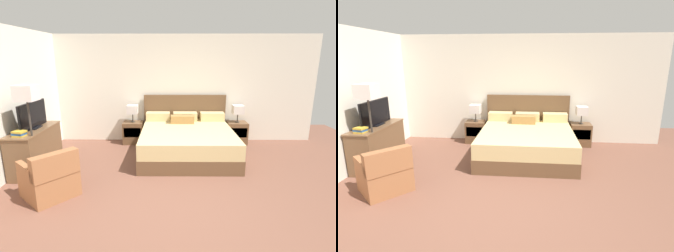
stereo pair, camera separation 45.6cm
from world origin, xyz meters
TOP-DOWN VIEW (x-y plane):
  - ground_plane at (0.00, 0.00)m, footprint 9.69×9.69m
  - wall_back at (0.00, 3.26)m, footprint 7.01×0.06m
  - wall_left at (-2.94, 1.32)m, footprint 0.06×5.03m
  - bed at (0.27, 2.18)m, footprint 2.04×2.15m
  - nightstand_left at (-1.02, 2.97)m, footprint 0.48×0.40m
  - nightstand_right at (1.55, 2.97)m, footprint 0.48×0.40m
  - table_lamp_left at (-1.02, 2.97)m, footprint 0.26×0.26m
  - table_lamp_right at (1.55, 2.97)m, footprint 0.26×0.26m
  - dresser at (-2.65, 1.37)m, footprint 0.48×1.31m
  - tv at (-2.64, 1.41)m, footprint 0.18×0.94m
  - book_red_cover at (-2.64, 0.90)m, footprint 0.20×0.17m
  - book_blue_cover at (-2.64, 0.90)m, footprint 0.21×0.17m
  - book_small_top at (-2.63, 0.90)m, footprint 0.22×0.20m
  - armchair_by_window at (-1.93, 0.34)m, footprint 0.97×0.97m
  - floor_lamp at (-2.44, 0.93)m, footprint 0.31×0.31m

SIDE VIEW (x-z plane):
  - ground_plane at x=0.00m, z-range 0.00..0.00m
  - nightstand_left at x=-1.02m, z-range 0.00..0.54m
  - nightstand_right at x=1.55m, z-range 0.00..0.54m
  - armchair_by_window at x=-1.93m, z-range -0.10..0.66m
  - bed at x=0.27m, z-range -0.27..0.91m
  - dresser at x=-2.65m, z-range 0.01..0.81m
  - book_red_cover at x=-2.64m, z-range 0.80..0.82m
  - book_blue_cover at x=-2.64m, z-range 0.82..0.86m
  - table_lamp_left at x=-1.02m, z-range 0.64..1.06m
  - table_lamp_right at x=1.55m, z-range 0.64..1.06m
  - book_small_top at x=-2.63m, z-range 0.86..0.89m
  - tv at x=-2.64m, z-range 0.79..1.29m
  - wall_back at x=0.00m, z-range 0.00..2.63m
  - wall_left at x=-2.94m, z-range 0.00..2.63m
  - floor_lamp at x=-2.44m, z-range 0.56..2.21m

